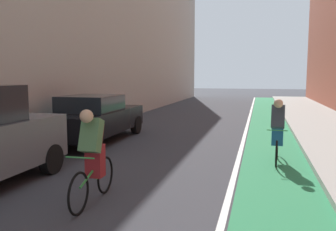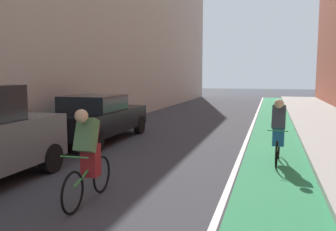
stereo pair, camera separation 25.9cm
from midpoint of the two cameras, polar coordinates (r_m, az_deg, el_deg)
ground_plane at (r=12.90m, az=2.64°, el=-3.11°), size 93.22×93.22×0.00m
bike_lane_paint at (r=14.60m, az=15.74°, el=-2.22°), size 1.60×42.37×0.00m
lane_divider_stripe at (r=14.61m, az=12.20°, el=-2.11°), size 0.12×42.37×0.00m
sidewalk_right at (r=14.82m, az=24.77°, el=-2.18°), size 3.05×42.37×0.14m
parked_sedan_black at (r=11.70m, az=-12.63°, el=-0.37°), size 1.93×4.62×1.53m
cyclist_trailing at (r=6.07m, az=-13.39°, el=-6.11°), size 0.48×1.73×1.62m
cyclist_far at (r=9.10m, az=16.69°, el=-2.31°), size 0.48×1.69×1.60m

